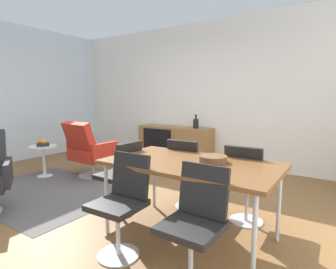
% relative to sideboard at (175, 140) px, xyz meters
% --- Properties ---
extents(ground_plane, '(8.32, 8.32, 0.00)m').
position_rel_sideboard_xyz_m(ground_plane, '(0.41, -2.30, -0.44)').
color(ground_plane, brown).
extents(wall_back, '(6.80, 0.12, 2.80)m').
position_rel_sideboard_xyz_m(wall_back, '(0.41, 0.30, 0.96)').
color(wall_back, white).
rests_on(wall_back, ground_plane).
extents(sideboard, '(1.60, 0.45, 0.72)m').
position_rel_sideboard_xyz_m(sideboard, '(0.00, 0.00, 0.00)').
color(sideboard, olive).
rests_on(sideboard, ground_plane).
extents(vase_cobalt, '(0.11, 0.11, 0.27)m').
position_rel_sideboard_xyz_m(vase_cobalt, '(0.49, 0.00, 0.38)').
color(vase_cobalt, black).
rests_on(vase_cobalt, sideboard).
extents(dining_table, '(1.60, 0.90, 0.74)m').
position_rel_sideboard_xyz_m(dining_table, '(1.81, -2.57, 0.26)').
color(dining_table, brown).
rests_on(dining_table, ground_plane).
extents(wooden_bowl_on_table, '(0.26, 0.26, 0.06)m').
position_rel_sideboard_xyz_m(wooden_bowl_on_table, '(1.98, -2.46, 0.33)').
color(wooden_bowl_on_table, brown).
rests_on(wooden_bowl_on_table, dining_table).
extents(dining_chair_back_right, '(0.41, 0.44, 0.86)m').
position_rel_sideboard_xyz_m(dining_chair_back_right, '(2.16, -2.01, 0.03)').
color(dining_chair_back_right, black).
rests_on(dining_chair_back_right, ground_plane).
extents(dining_chair_back_left, '(0.41, 0.43, 0.86)m').
position_rel_sideboard_xyz_m(dining_chair_back_left, '(1.46, -2.01, 0.03)').
color(dining_chair_back_left, black).
rests_on(dining_chair_back_left, ground_plane).
extents(dining_chair_near_window, '(0.43, 0.41, 0.86)m').
position_rel_sideboard_xyz_m(dining_chair_near_window, '(0.92, -2.57, 0.03)').
color(dining_chair_near_window, black).
rests_on(dining_chair_near_window, ground_plane).
extents(dining_chair_front_right, '(0.40, 0.43, 0.86)m').
position_rel_sideboard_xyz_m(dining_chair_front_right, '(2.16, -3.13, 0.03)').
color(dining_chair_front_right, black).
rests_on(dining_chair_front_right, ground_plane).
extents(dining_chair_front_left, '(0.41, 0.44, 0.86)m').
position_rel_sideboard_xyz_m(dining_chair_front_left, '(1.45, -3.13, 0.03)').
color(dining_chair_front_left, black).
rests_on(dining_chair_front_left, ground_plane).
extents(lounge_chair_red, '(0.74, 0.68, 0.95)m').
position_rel_sideboard_xyz_m(lounge_chair_red, '(-0.58, -1.77, 0.03)').
color(lounge_chair_red, red).
rests_on(lounge_chair_red, ground_plane).
extents(side_table_round, '(0.44, 0.44, 0.52)m').
position_rel_sideboard_xyz_m(side_table_round, '(-1.24, -2.17, -0.12)').
color(side_table_round, white).
rests_on(side_table_round, ground_plane).
extents(fruit_bowl, '(0.20, 0.20, 0.11)m').
position_rel_sideboard_xyz_m(fruit_bowl, '(-1.24, -2.17, 0.12)').
color(fruit_bowl, '#262628').
rests_on(fruit_bowl, side_table_round).
extents(area_rug, '(2.20, 1.70, 0.01)m').
position_rel_sideboard_xyz_m(area_rug, '(-0.51, -2.59, -0.44)').
color(area_rug, '#595654').
rests_on(area_rug, ground_plane).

